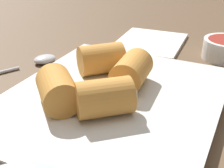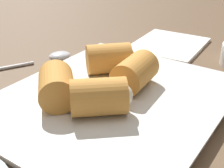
# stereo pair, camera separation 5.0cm
# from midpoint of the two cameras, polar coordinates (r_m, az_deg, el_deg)

# --- Properties ---
(table_surface) EXTENTS (1.80, 1.40, 0.02)m
(table_surface) POSITION_cam_midpoint_polar(r_m,az_deg,el_deg) (0.40, 3.38, -4.75)
(table_surface) COLOR brown
(table_surface) RESTS_ON ground
(serving_plate) EXTENTS (0.30, 0.25, 0.01)m
(serving_plate) POSITION_cam_midpoint_polar(r_m,az_deg,el_deg) (0.38, 3.73, -3.32)
(serving_plate) COLOR silver
(serving_plate) RESTS_ON table_surface
(roll_front_left) EXTENTS (0.07, 0.07, 0.04)m
(roll_front_left) POSITION_cam_midpoint_polar(r_m,az_deg,el_deg) (0.36, -6.29, -0.23)
(roll_front_left) COLOR #C68438
(roll_front_left) RESTS_ON serving_plate
(roll_front_right) EXTENTS (0.07, 0.07, 0.04)m
(roll_front_right) POSITION_cam_midpoint_polar(r_m,az_deg,el_deg) (0.43, 3.19, 4.62)
(roll_front_right) COLOR #C68438
(roll_front_right) RESTS_ON serving_plate
(roll_back_left) EXTENTS (0.07, 0.07, 0.04)m
(roll_back_left) POSITION_cam_midpoint_polar(r_m,az_deg,el_deg) (0.34, 2.43, -2.48)
(roll_back_left) COLOR #C68438
(roll_back_left) RESTS_ON serving_plate
(roll_back_right) EXTENTS (0.07, 0.05, 0.04)m
(roll_back_right) POSITION_cam_midpoint_polar(r_m,az_deg,el_deg) (0.40, 8.05, 2.20)
(roll_back_right) COLOR #C68438
(roll_back_right) RESTS_ON serving_plate
(spoon) EXTENTS (0.15, 0.09, 0.01)m
(spoon) POSITION_cam_midpoint_polar(r_m,az_deg,el_deg) (0.52, -8.38, 4.72)
(spoon) COLOR silver
(spoon) RESTS_ON table_surface
(napkin) EXTENTS (0.15, 0.13, 0.01)m
(napkin) POSITION_cam_midpoint_polar(r_m,az_deg,el_deg) (0.59, 12.75, 6.94)
(napkin) COLOR silver
(napkin) RESTS_ON table_surface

